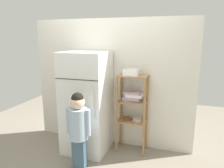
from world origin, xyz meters
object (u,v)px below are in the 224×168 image
object	(u,v)px
refrigerator	(87,102)
fruit_bin	(132,73)
child_standing	(78,123)
pantry_shelf_unit	(132,105)

from	to	relation	value
refrigerator	fruit_bin	world-z (taller)	refrigerator
child_standing	refrigerator	bearing A→B (deg)	102.44
refrigerator	fruit_bin	bearing A→B (deg)	14.96
pantry_shelf_unit	fruit_bin	distance (m)	0.50
fruit_bin	refrigerator	bearing A→B (deg)	-165.04
child_standing	pantry_shelf_unit	bearing A→B (deg)	49.93
fruit_bin	child_standing	bearing A→B (deg)	-128.87
refrigerator	fruit_bin	distance (m)	0.84
child_standing	fruit_bin	world-z (taller)	fruit_bin
child_standing	pantry_shelf_unit	size ratio (longest dim) A/B	0.89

